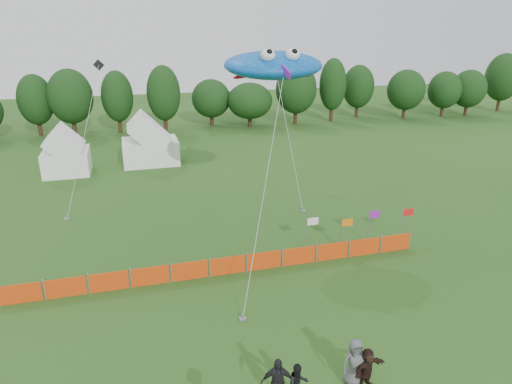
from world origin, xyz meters
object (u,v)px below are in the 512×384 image
object	(u,v)px
spectator_d	(277,382)
stingray_kite	(272,65)
tent_left	(66,154)
barrier_fence	(228,266)
spectator_e	(355,363)
spectator_f	(367,368)
spectator_b	(298,384)
tent_right	(150,144)

from	to	relation	value
spectator_d	stingray_kite	distance (m)	17.62
tent_left	barrier_fence	xyz separation A→B (m)	(9.97, -21.29, -1.25)
spectator_d	spectator_e	size ratio (longest dim) A/B	1.00
spectator_f	tent_left	bearing A→B (deg)	92.25
spectator_d	spectator_e	world-z (taller)	spectator_d
spectator_d	spectator_f	bearing A→B (deg)	11.47
tent_left	stingray_kite	size ratio (longest dim) A/B	0.24
spectator_e	spectator_f	xyz separation A→B (m)	(0.39, -0.22, -0.15)
barrier_fence	spectator_b	xyz separation A→B (m)	(0.46, -9.26, 0.28)
tent_right	spectator_e	size ratio (longest dim) A/B	2.73
tent_left	tent_right	xyz separation A→B (m)	(7.40, 1.36, 0.11)
spectator_d	spectator_b	bearing A→B (deg)	6.01
spectator_b	stingray_kite	world-z (taller)	stingray_kite
spectator_b	spectator_e	world-z (taller)	spectator_e
tent_right	spectator_d	xyz separation A→B (m)	(2.30, -31.83, -0.90)
spectator_b	barrier_fence	bearing A→B (deg)	89.64
spectator_e	spectator_b	bearing A→B (deg)	-172.33
stingray_kite	spectator_b	bearing A→B (deg)	-103.64
spectator_d	spectator_e	xyz separation A→B (m)	(2.99, 0.17, -0.00)
barrier_fence	spectator_f	xyz separation A→B (m)	(3.11, -9.23, 0.30)
tent_left	spectator_f	distance (m)	33.21
tent_left	spectator_f	xyz separation A→B (m)	(13.08, -30.51, -0.95)
spectator_d	spectator_e	bearing A→B (deg)	15.56
tent_left	barrier_fence	distance (m)	23.54
spectator_d	stingray_kite	world-z (taller)	stingray_kite
tent_left	spectator_b	size ratio (longest dim) A/B	2.50
tent_left	spectator_f	bearing A→B (deg)	-66.79
tent_right	tent_left	bearing A→B (deg)	-169.61
spectator_b	spectator_e	xyz separation A→B (m)	(2.26, 0.25, 0.17)
spectator_f	stingray_kite	bearing A→B (deg)	65.66
tent_left	spectator_d	distance (m)	31.99
spectator_e	tent_right	bearing A→B (deg)	100.75
barrier_fence	spectator_d	xyz separation A→B (m)	(-0.27, -9.18, 0.46)
barrier_fence	spectator_e	world-z (taller)	spectator_e
barrier_fence	tent_right	bearing A→B (deg)	96.48
stingray_kite	barrier_fence	bearing A→B (deg)	-127.44
spectator_b	spectator_d	distance (m)	0.75
tent_right	stingray_kite	bearing A→B (deg)	-69.50
spectator_f	stingray_kite	world-z (taller)	stingray_kite
tent_left	spectator_e	world-z (taller)	tent_left
spectator_e	stingray_kite	distance (m)	17.01
spectator_f	tent_right	bearing A→B (deg)	79.15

